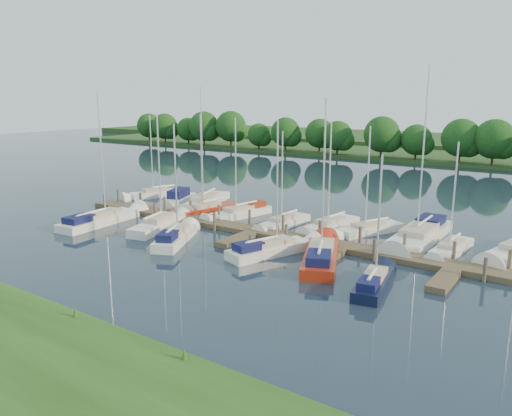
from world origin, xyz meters
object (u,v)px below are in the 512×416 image
Objects in this scene: dock at (253,233)px; sailboat_n_5 at (283,224)px; sailboat_s_2 at (176,238)px; motorboat at (178,200)px; sailboat_n_0 at (155,195)px.

dock is 4.54× the size of sailboat_n_5.
dock is 6.38m from sailboat_s_2.
sailboat_s_2 is (-4.59, -8.82, 0.07)m from sailboat_n_5.
dock is 3.86m from sailboat_n_5.
dock is at bearing 137.34° from motorboat.
sailboat_n_5 is (0.64, 3.81, 0.07)m from dock.
sailboat_n_0 reaches higher than sailboat_n_5.
sailboat_n_5 is at bearing 80.44° from dock.
sailboat_s_2 reaches higher than sailboat_n_5.
motorboat is 14.63m from sailboat_n_5.
sailboat_n_0 is at bearing -34.24° from motorboat.
dock is 6.28× the size of motorboat.
sailboat_n_5 is (19.17, -3.16, 0.00)m from sailboat_n_0.
motorboat is 14.65m from sailboat_s_2.
motorboat is 0.72× the size of sailboat_n_5.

